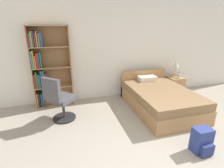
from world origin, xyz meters
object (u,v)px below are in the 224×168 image
Objects in this scene: office_chair at (60,100)px; water_bottle at (179,75)px; table_lamp at (176,65)px; bookshelf at (46,69)px; bed at (159,98)px; backpack_blue at (202,141)px; nightstand at (174,85)px.

office_chair is 5.32× the size of water_bottle.
table_lamp reaches higher than water_bottle.
bookshelf reaches higher than bed.
table_lamp is 1.13× the size of backpack_blue.
table_lamp is 0.31m from water_bottle.
bookshelf is 1.07m from office_chair.
water_bottle is (1.06, 0.71, 0.33)m from bed.
bed is at bearing 84.51° from backpack_blue.
bookshelf is 10.43× the size of water_bottle.
bed is at bearing -140.93° from nightstand.
bed is 4.03× the size of nightstand.
water_bottle is at bearing 62.55° from backpack_blue.
backpack_blue is at bearing -115.05° from table_lamp.
bookshelf reaches higher than nightstand.
nightstand reaches higher than backpack_blue.
nightstand is 1.03× the size of table_lamp.
office_chair is (-2.40, 0.07, 0.22)m from bed.
nightstand is at bearing 39.07° from bed.
office_chair is 3.51m from nightstand.
office_chair is 2.09× the size of table_lamp.
bed is 1.99× the size of office_chair.
bed is 2.41m from office_chair.
nightstand is (1.02, 0.83, -0.02)m from bed.
nightstand is 2.62× the size of water_bottle.
bed is (2.68, -0.97, -0.71)m from bookshelf.
office_chair reaches higher than water_bottle.
table_lamp reaches higher than nightstand.
table_lamp is (3.67, -0.13, -0.11)m from bookshelf.
office_chair is 2.03× the size of nightstand.
bookshelf reaches higher than water_bottle.
office_chair is 3.52m from water_bottle.
nightstand is at bearing 64.46° from backpack_blue.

